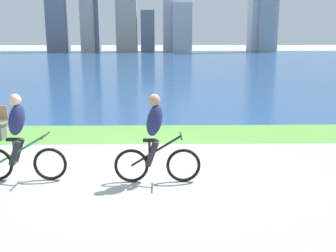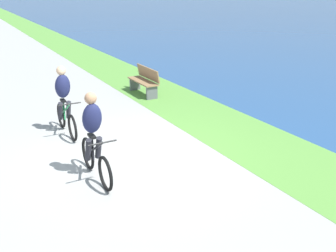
% 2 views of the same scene
% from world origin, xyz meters
% --- Properties ---
extents(ground_plane, '(300.00, 300.00, 0.00)m').
position_xyz_m(ground_plane, '(0.00, 0.00, 0.00)').
color(ground_plane, '#9E9E99').
extents(grass_strip_bayside, '(120.00, 2.21, 0.01)m').
position_xyz_m(grass_strip_bayside, '(0.00, 2.86, 0.00)').
color(grass_strip_bayside, '#59933D').
rests_on(grass_strip_bayside, ground).
extents(bay_water_surface, '(300.00, 73.50, 0.00)m').
position_xyz_m(bay_water_surface, '(0.00, 40.71, 0.00)').
color(bay_water_surface, navy).
rests_on(bay_water_surface, ground).
extents(cyclist_lead, '(1.64, 0.52, 1.69)m').
position_xyz_m(cyclist_lead, '(0.50, -1.00, 0.84)').
color(cyclist_lead, black).
rests_on(cyclist_lead, ground).
extents(cyclist_trailing, '(1.67, 0.52, 1.68)m').
position_xyz_m(cyclist_trailing, '(-2.08, -0.86, 0.84)').
color(cyclist_trailing, black).
rests_on(cyclist_trailing, ground).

